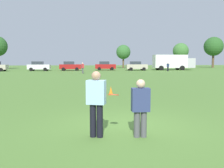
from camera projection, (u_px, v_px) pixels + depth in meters
ground_plane at (126, 126)px, 7.15m from camera, size 196.82×196.82×0.00m
player_thrower at (96, 100)px, 6.07m from camera, size 0.53×0.40×1.69m
player_defender at (140, 105)px, 6.08m from camera, size 0.46×0.28×1.48m
frisbee at (114, 95)px, 6.23m from camera, size 0.28×0.27×0.09m
traffic_cone at (111, 91)px, 13.77m from camera, size 0.32×0.32×0.48m
parked_car_center at (39, 66)px, 46.30m from camera, size 4.26×2.33×1.82m
parked_car_mid_right at (70, 66)px, 47.75m from camera, size 4.26×2.33×1.82m
parked_car_near_right at (105, 66)px, 49.66m from camera, size 4.26×2.33×1.82m
parked_car_far_right at (136, 66)px, 48.39m from camera, size 4.26×2.33×1.82m
box_truck at (173, 62)px, 50.30m from camera, size 8.58×3.21×3.18m
bystander_sideline_watcher at (168, 66)px, 44.99m from camera, size 0.43×0.51×1.60m
bystander_far_jogger at (83, 67)px, 36.87m from camera, size 0.45×0.53×1.67m
tree_east_birch at (123, 52)px, 64.25m from camera, size 3.82×3.82×6.20m
tree_east_oak at (181, 51)px, 61.20m from camera, size 3.97×3.97×6.46m
tree_far_east_pine at (214, 47)px, 67.28m from camera, size 5.30×5.30×8.61m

